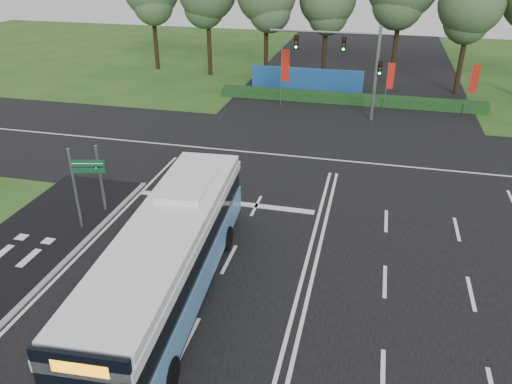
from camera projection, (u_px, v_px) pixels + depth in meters
ground at (304, 271)px, 20.97m from camera, size 120.00×120.00×0.00m
road_main at (304, 270)px, 20.96m from camera, size 20.00×120.00×0.04m
road_cross at (333, 160)px, 31.35m from camera, size 120.00×14.00×0.05m
bike_path at (0, 269)px, 21.00m from camera, size 5.00×18.00×0.06m
kerb_strip at (50, 277)px, 20.48m from camera, size 0.25×18.00×0.12m
city_bus at (170, 258)px, 18.47m from camera, size 3.63×13.29×3.77m
pedestrian_signal at (100, 176)px, 24.69m from camera, size 0.33×0.42×3.58m
street_sign at (81, 179)px, 22.93m from camera, size 1.57×0.45×4.11m
banner_flag_left at (284, 69)px, 40.19m from camera, size 0.69×0.18×4.74m
banner_flag_mid at (390, 79)px, 39.59m from camera, size 0.56×0.15×3.85m
banner_flag_right at (473, 82)px, 38.21m from camera, size 0.59×0.21×4.07m
traffic_light_gantry at (353, 58)px, 36.55m from camera, size 8.41×0.28×7.00m
hedge at (349, 99)px, 42.00m from camera, size 22.00×1.20×0.80m
blue_hoarding at (307, 81)px, 44.69m from camera, size 10.00×0.30×2.20m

